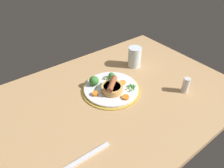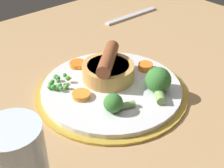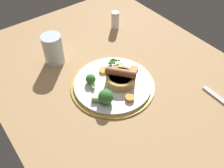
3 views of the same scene
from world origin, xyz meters
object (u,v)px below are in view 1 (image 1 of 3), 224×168
at_px(pea_pile, 132,87).
at_px(drinking_glass, 135,57).
at_px(dinner_plate, 111,89).
at_px(broccoli_floret_far, 94,81).
at_px(broccoli_floret_near, 111,76).
at_px(carrot_slice_0, 95,94).
at_px(carrot_slice_1, 123,83).
at_px(fork, 86,157).
at_px(sausage_pudding, 112,88).
at_px(salt_shaker, 186,85).
at_px(carrot_slice_2, 126,97).

distance_m(pea_pile, drinking_glass, 0.22).
xyz_separation_m(dinner_plate, broccoli_floret_far, (-0.05, 0.07, 0.03)).
bearing_deg(broccoli_floret_near, carrot_slice_0, -134.14).
height_order(broccoli_floret_far, drinking_glass, drinking_glass).
relative_size(broccoli_floret_far, carrot_slice_0, 2.14).
distance_m(pea_pile, carrot_slice_1, 0.06).
distance_m(pea_pile, carrot_slice_0, 0.18).
distance_m(pea_pile, fork, 0.39).
bearing_deg(sausage_pudding, carrot_slice_0, -57.10).
relative_size(drinking_glass, salt_shaker, 1.49).
xyz_separation_m(fork, salt_shaker, (0.55, 0.02, 0.03)).
bearing_deg(drinking_glass, broccoli_floret_near, -169.20).
distance_m(carrot_slice_2, salt_shaker, 0.29).
relative_size(broccoli_floret_far, fork, 0.35).
bearing_deg(fork, pea_pile, 27.07).
xyz_separation_m(sausage_pudding, broccoli_floret_far, (-0.04, 0.09, 0.00)).
relative_size(carrot_slice_1, fork, 0.18).
height_order(sausage_pudding, carrot_slice_0, sausage_pudding).
relative_size(broccoli_floret_far, drinking_glass, 0.56).
distance_m(carrot_slice_1, carrot_slice_2, 0.11).
relative_size(pea_pile, salt_shaker, 0.67).
height_order(dinner_plate, sausage_pudding, sausage_pudding).
bearing_deg(carrot_slice_0, carrot_slice_1, -3.61).
relative_size(carrot_slice_2, salt_shaker, 0.43).
bearing_deg(carrot_slice_0, fork, -128.99).
bearing_deg(drinking_glass, broccoli_floret_far, -174.86).
height_order(fork, drinking_glass, drinking_glass).
distance_m(drinking_glass, salt_shaker, 0.31).
xyz_separation_m(dinner_plate, pea_pile, (0.08, -0.06, 0.02)).
xyz_separation_m(pea_pile, carrot_slice_0, (-0.16, 0.06, -0.00)).
bearing_deg(pea_pile, carrot_slice_1, 102.91).
relative_size(carrot_slice_0, carrot_slice_1, 0.90).
height_order(dinner_plate, drinking_glass, drinking_glass).
xyz_separation_m(carrot_slice_0, salt_shaker, (0.36, -0.22, 0.02)).
xyz_separation_m(dinner_plate, carrot_slice_1, (0.06, -0.01, 0.01)).
height_order(carrot_slice_1, carrot_slice_2, same).
relative_size(carrot_slice_0, drinking_glass, 0.26).
bearing_deg(broccoli_floret_near, fork, -115.12).
xyz_separation_m(carrot_slice_2, salt_shaker, (0.26, -0.12, 0.02)).
xyz_separation_m(dinner_plate, drinking_glass, (0.23, 0.09, 0.05)).
bearing_deg(carrot_slice_2, sausage_pudding, 103.91).
distance_m(dinner_plate, drinking_glass, 0.25).
xyz_separation_m(sausage_pudding, carrot_slice_0, (-0.08, 0.02, -0.01)).
height_order(carrot_slice_2, salt_shaker, salt_shaker).
distance_m(sausage_pudding, broccoli_floret_far, 0.10).
xyz_separation_m(carrot_slice_0, carrot_slice_2, (0.10, -0.10, -0.00)).
bearing_deg(dinner_plate, broccoli_floret_near, 52.58).
relative_size(broccoli_floret_near, drinking_glass, 0.48).
bearing_deg(carrot_slice_1, carrot_slice_0, 176.39).
relative_size(broccoli_floret_far, carrot_slice_1, 1.93).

